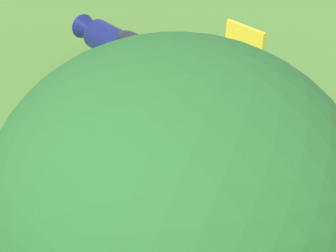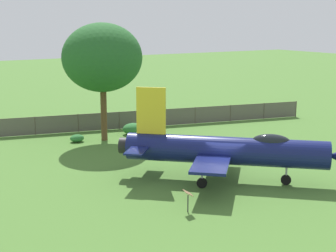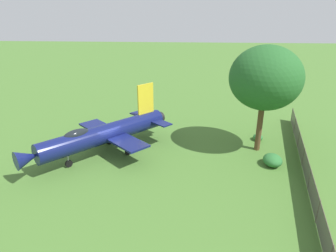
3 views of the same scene
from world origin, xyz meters
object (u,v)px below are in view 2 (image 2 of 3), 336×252
shrub_near_fence (77,138)px  info_plaque (188,196)px  display_jet (232,150)px  shade_tree (102,58)px  shrub_by_tree (133,129)px

shrub_near_fence → info_plaque: bearing=-92.5°
info_plaque → shrub_near_fence: bearing=87.5°
display_jet → shrub_near_fence: bearing=149.2°
shade_tree → shrub_near_fence: (-2.14, 0.53, -6.32)m
shrub_near_fence → info_plaque: info_plaque is taller
shrub_by_tree → display_jet: bearing=-93.4°
display_jet → shade_tree: shade_tree is taller
shade_tree → info_plaque: (-2.87, -16.47, -5.77)m
display_jet → shrub_by_tree: display_jet is taller
shade_tree → info_plaque: shade_tree is taller
display_jet → shrub_by_tree: (0.86, 14.37, -1.47)m
shade_tree → shrub_near_fence: shade_tree is taller
shrub_near_fence → shrub_by_tree: bearing=1.2°
display_jet → info_plaque: display_jet is taller
display_jet → info_plaque: bearing=-108.3°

